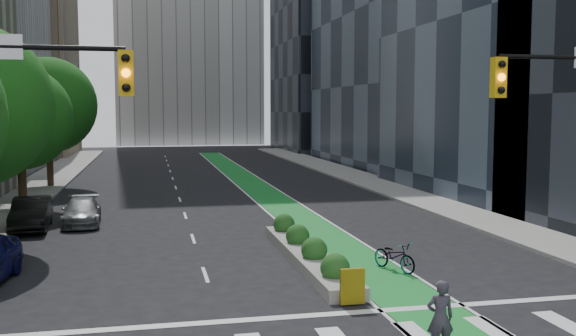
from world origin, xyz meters
name	(u,v)px	position (x,y,z in m)	size (l,w,h in m)	color
ground	(328,331)	(0.00, 0.00, 0.00)	(160.00, 160.00, 0.00)	black
sidewalk_left	(19,201)	(-11.80, 25.00, 0.07)	(3.60, 90.00, 0.15)	gray
sidewalk_right	(397,190)	(11.80, 25.00, 0.07)	(3.60, 90.00, 0.15)	gray
bike_lane_paint	(254,186)	(3.00, 30.00, 0.01)	(2.20, 70.00, 0.01)	#18842D
building_tan_far	(9,44)	(-20.00, 66.00, 13.00)	(14.00, 16.00, 26.00)	tan
building_dark_end	(335,44)	(20.00, 68.00, 14.00)	(14.00, 18.00, 28.00)	black
tree_midfar	(20,118)	(-11.00, 22.00, 4.95)	(5.60, 5.60, 7.76)	black
tree_far	(48,105)	(-11.00, 32.00, 5.69)	(6.60, 6.60, 9.00)	black
median_planter	(307,252)	(1.20, 7.04, 0.37)	(1.20, 10.26, 1.10)	gray
bicycle	(395,256)	(3.80, 5.23, 0.50)	(0.66, 1.89, 0.99)	gray
cyclist	(440,318)	(2.00, -2.00, 0.84)	(0.62, 0.40, 1.69)	#38333D
parked_car_left_mid	(31,214)	(-9.50, 15.68, 0.73)	(1.53, 4.40, 1.45)	black
parked_car_left_far	(82,212)	(-7.40, 16.47, 0.61)	(1.71, 4.20, 1.22)	#5D6162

